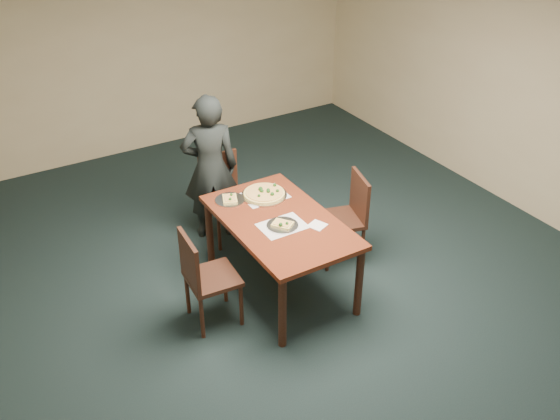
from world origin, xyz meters
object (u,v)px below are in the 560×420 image
chair_far (223,192)px  chair_left (203,274)px  diner (210,168)px  dining_table (280,228)px  slice_plate_near (282,225)px  slice_plate_far (230,199)px  chair_right (348,213)px  pizza_pan (264,194)px

chair_far → chair_left: bearing=-121.3°
diner → dining_table: bearing=115.4°
diner → slice_plate_near: bearing=113.2°
slice_plate_far → chair_left: bearing=-132.9°
chair_right → slice_plate_near: size_ratio=3.25×
chair_right → pizza_pan: bearing=-100.7°
dining_table → pizza_pan: (0.09, 0.44, 0.11)m
dining_table → chair_right: 0.84m
dining_table → chair_left: size_ratio=1.65×
slice_plate_far → chair_far: bearing=70.6°
pizza_pan → diner: bearing=107.5°
diner → pizza_pan: bearing=126.2°
slice_plate_near → pizza_pan: bearing=76.9°
chair_far → chair_right: size_ratio=1.00×
dining_table → pizza_pan: 0.46m
pizza_pan → slice_plate_near: size_ratio=1.55×
chair_left → slice_plate_far: 0.88m
diner → slice_plate_far: (-0.09, -0.63, -0.02)m
chair_left → diner: (0.67, 1.25, 0.27)m
dining_table → slice_plate_far: slice_plate_far is taller
pizza_pan → slice_plate_far: (-0.32, 0.09, -0.01)m
chair_far → diner: diner is taller
dining_table → chair_left: bearing=-173.5°
chair_far → pizza_pan: (0.12, -0.64, 0.26)m
chair_right → pizza_pan: size_ratio=2.10×
chair_far → chair_left: size_ratio=1.00×
chair_left → diner: bearing=-24.3°
chair_far → pizza_pan: chair_far is taller
pizza_pan → slice_plate_far: bearing=164.3°
chair_left → pizza_pan: chair_left is taller
chair_far → chair_right: 1.32m
diner → chair_far: bearing=163.6°
slice_plate_near → chair_right: bearing=11.8°
chair_left → slice_plate_near: 0.81m
chair_left → pizza_pan: 1.08m
diner → slice_plate_far: 0.63m
dining_table → slice_plate_near: (-0.04, -0.10, 0.11)m
dining_table → chair_right: size_ratio=1.65×
dining_table → pizza_pan: pizza_pan is taller
slice_plate_near → slice_plate_far: bearing=107.0°
chair_far → chair_left: (-0.77, -1.18, 0.00)m
chair_right → slice_plate_far: chair_right is taller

